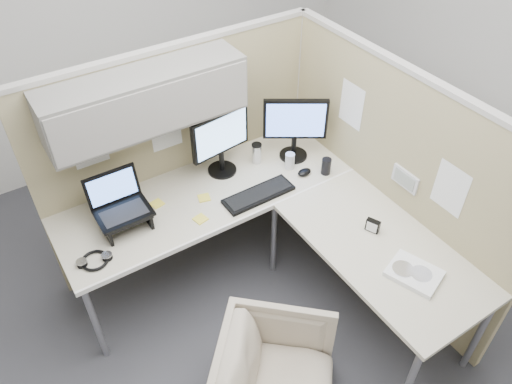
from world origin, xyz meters
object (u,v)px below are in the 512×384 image
office_chair (276,376)px  keyboard (259,195)px  monitor_left (221,139)px  desk (270,221)px

office_chair → keyboard: (0.49, 0.93, 0.42)m
office_chair → monitor_left: (0.42, 1.29, 0.68)m
desk → office_chair: desk is taller
office_chair → keyboard: 1.13m
monitor_left → office_chair: bearing=-115.7°
keyboard → office_chair: bearing=-118.1°
office_chair → desk: bearing=11.5°
desk → keyboard: keyboard is taller
office_chair → keyboard: keyboard is taller
office_chair → monitor_left: bearing=24.8°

